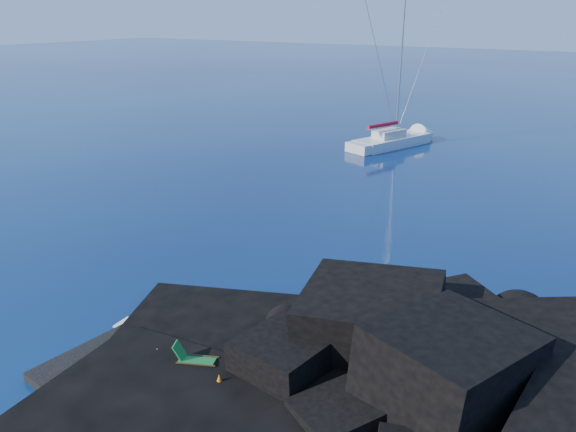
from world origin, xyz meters
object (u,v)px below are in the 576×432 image
(sunbather, at_px, (151,347))
(marker_cone, at_px, (219,381))
(deck_chair, at_px, (197,355))
(sailboat, at_px, (392,146))

(sunbather, height_order, marker_cone, marker_cone)
(deck_chair, bearing_deg, marker_cone, -43.59)
(sailboat, height_order, deck_chair, sailboat)
(sailboat, xyz_separation_m, deck_chair, (8.32, -38.91, 0.87))
(sailboat, relative_size, sunbather, 8.29)
(sailboat, relative_size, marker_cone, 25.50)
(deck_chair, bearing_deg, sunbather, 159.02)
(sailboat, bearing_deg, marker_cone, -57.18)
(marker_cone, bearing_deg, sunbather, 174.10)
(sunbather, distance_m, marker_cone, 3.70)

